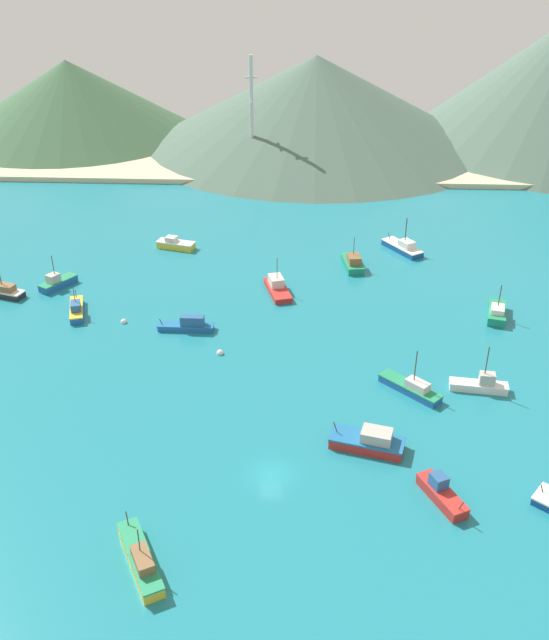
% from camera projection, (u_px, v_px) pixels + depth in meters
% --- Properties ---
extents(ground, '(260.00, 280.00, 0.50)m').
position_uv_depth(ground, '(282.00, 339.00, 102.41)').
color(ground, teal).
extents(fishing_boat_0, '(4.29, 7.63, 5.64)m').
position_uv_depth(fishing_boat_0, '(497.00, 312.00, 107.26)').
color(fishing_boat_0, '#198466').
rests_on(fishing_boat_0, ground).
extents(fishing_boat_1, '(8.36, 4.57, 4.41)m').
position_uv_depth(fishing_boat_1, '(2.00, 291.00, 113.79)').
color(fishing_boat_1, '#232328').
rests_on(fishing_boat_1, ground).
extents(fishing_boat_2, '(5.52, 6.91, 5.89)m').
position_uv_depth(fishing_boat_2, '(57.00, 282.00, 116.60)').
color(fishing_boat_2, '#1E5BA8').
rests_on(fishing_boat_2, ground).
extents(fishing_boat_3, '(4.13, 8.09, 4.88)m').
position_uv_depth(fishing_boat_3, '(76.00, 309.00, 108.30)').
color(fishing_boat_3, '#1E5BA8').
rests_on(fishing_boat_3, ground).
extents(fishing_boat_4, '(9.08, 5.31, 2.80)m').
position_uv_depth(fishing_boat_4, '(369.00, 441.00, 79.63)').
color(fishing_boat_4, red).
rests_on(fishing_boat_4, ground).
extents(fishing_boat_5, '(3.99, 7.86, 5.83)m').
position_uv_depth(fishing_boat_5, '(353.00, 262.00, 123.51)').
color(fishing_boat_5, '#198466').
rests_on(fishing_boat_5, ground).
extents(fishing_boat_7, '(4.85, 6.98, 2.70)m').
position_uv_depth(fishing_boat_7, '(441.00, 493.00, 72.34)').
color(fishing_boat_7, red).
rests_on(fishing_boat_7, ground).
extents(fishing_boat_8, '(5.28, 9.21, 6.15)m').
position_uv_depth(fishing_boat_8, '(277.00, 287.00, 115.03)').
color(fishing_boat_8, red).
rests_on(fishing_boat_8, ground).
extents(fishing_boat_9, '(7.96, 7.74, 6.41)m').
position_uv_depth(fishing_boat_9, '(411.00, 387.00, 89.53)').
color(fishing_boat_9, '#1E5BA8').
rests_on(fishing_boat_9, ground).
extents(fishing_boat_10, '(8.49, 2.00, 2.37)m').
position_uv_depth(fishing_boat_10, '(188.00, 325.00, 103.85)').
color(fishing_boat_10, '#1E5BA8').
rests_on(fishing_boat_10, ground).
extents(fishing_boat_11, '(7.62, 4.33, 2.24)m').
position_uv_depth(fishing_boat_11, '(175.00, 244.00, 131.31)').
color(fishing_boat_11, gold).
rests_on(fishing_boat_11, ground).
extents(fishing_boat_13, '(6.32, 9.41, 5.00)m').
position_uv_depth(fishing_boat_13, '(141.00, 559.00, 64.65)').
color(fishing_boat_13, gold).
rests_on(fishing_boat_13, ground).
extents(fishing_boat_14, '(7.64, 2.75, 6.64)m').
position_uv_depth(fishing_boat_14, '(480.00, 385.00, 89.93)').
color(fishing_boat_14, silver).
rests_on(fishing_boat_14, ground).
extents(fishing_boat_15, '(7.45, 9.19, 6.72)m').
position_uv_depth(fishing_boat_15, '(403.00, 247.00, 129.97)').
color(fishing_boat_15, '#14478C').
rests_on(fishing_boat_15, ground).
extents(buoy_0, '(0.91, 0.91, 0.91)m').
position_uv_depth(buoy_0, '(124.00, 322.00, 106.10)').
color(buoy_0, silver).
rests_on(buoy_0, ground).
extents(buoy_1, '(0.96, 0.96, 0.96)m').
position_uv_depth(buoy_1, '(220.00, 353.00, 98.11)').
color(buoy_1, silver).
rests_on(buoy_1, ground).
extents(beach_strip, '(247.00, 21.12, 1.20)m').
position_uv_depth(beach_strip, '(296.00, 171.00, 173.53)').
color(beach_strip, beige).
rests_on(beach_strip, ground).
extents(hill_west, '(76.21, 76.21, 21.89)m').
position_uv_depth(hill_west, '(70.00, 100.00, 199.24)').
color(hill_west, '#3D6042').
rests_on(hill_west, ground).
extents(hill_central, '(98.22, 98.22, 24.47)m').
position_uv_depth(hill_central, '(316.00, 102.00, 190.56)').
color(hill_central, '#4C6656').
rests_on(hill_central, ground).
extents(radio_tower, '(2.81, 2.25, 28.07)m').
position_uv_depth(radio_tower, '(252.00, 115.00, 167.11)').
color(radio_tower, silver).
rests_on(radio_tower, ground).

